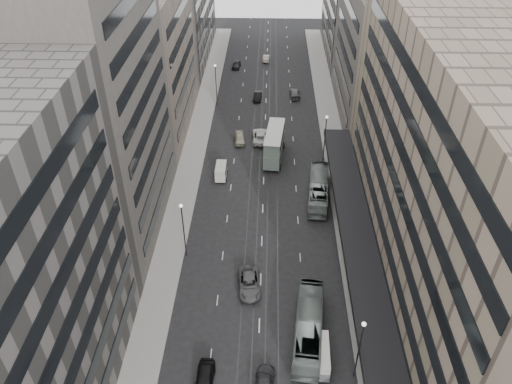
# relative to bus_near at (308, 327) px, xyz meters

# --- Properties ---
(ground) EXTENTS (220.00, 220.00, 0.00)m
(ground) POSITION_rel_bus_near_xyz_m (-5.29, 0.32, -1.65)
(ground) COLOR black
(ground) RESTS_ON ground
(sidewalk_right) EXTENTS (4.00, 125.00, 0.15)m
(sidewalk_right) POSITION_rel_bus_near_xyz_m (6.71, 37.82, -1.58)
(sidewalk_right) COLOR gray
(sidewalk_right) RESTS_ON ground
(sidewalk_left) EXTENTS (4.00, 125.00, 0.15)m
(sidewalk_left) POSITION_rel_bus_near_xyz_m (-17.29, 37.82, -1.58)
(sidewalk_left) COLOR gray
(sidewalk_left) RESTS_ON ground
(department_store) EXTENTS (19.20, 60.00, 30.00)m
(department_store) POSITION_rel_bus_near_xyz_m (16.17, 8.32, 13.29)
(department_store) COLOR gray
(department_store) RESTS_ON ground
(building_right_mid) EXTENTS (15.00, 28.00, 24.00)m
(building_right_mid) POSITION_rel_bus_near_xyz_m (16.21, 52.32, 10.35)
(building_right_mid) COLOR #47423D
(building_right_mid) RESTS_ON ground
(building_left_b) EXTENTS (15.00, 26.00, 34.00)m
(building_left_b) POSITION_rel_bus_near_xyz_m (-26.79, 19.32, 15.35)
(building_left_b) COLOR #47423D
(building_left_b) RESTS_ON ground
(building_left_c) EXTENTS (15.00, 28.00, 25.00)m
(building_left_c) POSITION_rel_bus_near_xyz_m (-26.79, 46.32, 10.85)
(building_left_c) COLOR gray
(building_left_c) RESTS_ON ground
(lamp_right_near) EXTENTS (0.44, 0.44, 8.32)m
(lamp_right_near) POSITION_rel_bus_near_xyz_m (4.41, -4.68, 3.55)
(lamp_right_near) COLOR #262628
(lamp_right_near) RESTS_ON ground
(lamp_right_far) EXTENTS (0.44, 0.44, 8.32)m
(lamp_right_far) POSITION_rel_bus_near_xyz_m (4.41, 35.32, 3.55)
(lamp_right_far) COLOR #262628
(lamp_right_far) RESTS_ON ground
(lamp_left_near) EXTENTS (0.44, 0.44, 8.32)m
(lamp_left_near) POSITION_rel_bus_near_xyz_m (-14.99, 12.32, 3.55)
(lamp_left_near) COLOR #262628
(lamp_left_near) RESTS_ON ground
(lamp_left_far) EXTENTS (0.44, 0.44, 8.32)m
(lamp_left_far) POSITION_rel_bus_near_xyz_m (-14.99, 55.32, 3.55)
(lamp_left_far) COLOR #262628
(lamp_left_far) RESTS_ON ground
(bus_near) EXTENTS (4.05, 12.11, 3.31)m
(bus_near) POSITION_rel_bus_near_xyz_m (0.00, 0.00, 0.00)
(bus_near) COLOR slate
(bus_near) RESTS_ON ground
(bus_far) EXTENTS (3.78, 11.68, 3.20)m
(bus_far) POSITION_rel_bus_near_xyz_m (2.84, 25.09, -0.06)
(bus_far) COLOR gray
(bus_far) RESTS_ON ground
(double_decker) EXTENTS (3.68, 9.55, 5.10)m
(double_decker) POSITION_rel_bus_near_xyz_m (-3.67, 35.95, 1.10)
(double_decker) COLOR gray
(double_decker) RESTS_ON ground
(vw_microbus) EXTENTS (2.29, 4.77, 2.54)m
(vw_microbus) POSITION_rel_bus_near_xyz_m (0.91, -3.36, -0.24)
(vw_microbus) COLOR #575B5E
(vw_microbus) RESTS_ON ground
(panel_van) EXTENTS (1.79, 3.60, 2.26)m
(panel_van) POSITION_rel_bus_near_xyz_m (-11.97, 29.96, -0.41)
(panel_van) COLOR beige
(panel_van) RESTS_ON ground
(sedan_0) EXTENTS (1.94, 4.57, 1.54)m
(sedan_0) POSITION_rel_bus_near_xyz_m (-10.53, -5.98, -0.88)
(sedan_0) COLOR black
(sedan_0) RESTS_ON ground
(sedan_2) EXTENTS (3.08, 5.77, 1.54)m
(sedan_2) POSITION_rel_bus_near_xyz_m (-6.63, 6.93, -0.88)
(sedan_2) COLOR #4E4E50
(sedan_2) RESTS_ON ground
(sedan_3) EXTENTS (2.50, 4.95, 1.38)m
(sedan_3) POSITION_rel_bus_near_xyz_m (-4.64, -6.24, -0.97)
(sedan_3) COLOR #28282A
(sedan_3) RESTS_ON ground
(sedan_4) EXTENTS (2.20, 4.61, 1.52)m
(sedan_4) POSITION_rel_bus_near_xyz_m (-9.68, 41.09, -0.89)
(sedan_4) COLOR #BAB29A
(sedan_4) RESTS_ON ground
(sedan_5) EXTENTS (1.85, 4.29, 1.37)m
(sedan_5) POSITION_rel_bus_near_xyz_m (-6.97, 57.89, -0.97)
(sedan_5) COLOR black
(sedan_5) RESTS_ON ground
(sedan_6) EXTENTS (2.91, 5.95, 1.63)m
(sedan_6) POSITION_rel_bus_near_xyz_m (-6.06, 41.72, -0.84)
(sedan_6) COLOR silver
(sedan_6) RESTS_ON ground
(sedan_7) EXTENTS (2.12, 5.01, 1.44)m
(sedan_7) POSITION_rel_bus_near_xyz_m (0.51, 59.31, -0.93)
(sedan_7) COLOR #4E4E50
(sedan_7) RESTS_ON ground
(sedan_8) EXTENTS (2.13, 4.44, 1.46)m
(sedan_8) POSITION_rel_bus_near_xyz_m (-12.23, 74.23, -0.92)
(sedan_8) COLOR black
(sedan_8) RESTS_ON ground
(sedan_9) EXTENTS (1.57, 4.10, 1.33)m
(sedan_9) POSITION_rel_bus_near_xyz_m (-5.54, 78.23, -0.99)
(sedan_9) COLOR #B8AD99
(sedan_9) RESTS_ON ground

